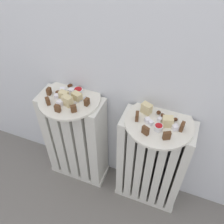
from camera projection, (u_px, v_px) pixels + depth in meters
ground_plane at (94, 221)px, 1.39m from camera, size 6.00×6.00×0.00m
radiator_left at (76, 140)px, 1.42m from camera, size 0.35×0.15×0.62m
radiator_right at (151, 164)px, 1.30m from camera, size 0.35×0.15×0.62m
plate_left at (70, 98)px, 1.20m from camera, size 0.31×0.31×0.01m
plate_right at (159, 122)px, 1.08m from camera, size 0.31×0.31×0.01m
dark_cake_slice_left_0 at (49, 91)px, 1.20m from camera, size 0.02×0.03×0.04m
dark_cake_slice_left_1 at (48, 101)px, 1.15m from camera, size 0.03×0.03×0.04m
dark_cake_slice_left_2 at (58, 108)px, 1.11m from camera, size 0.03×0.02×0.04m
dark_cake_slice_left_3 at (74, 109)px, 1.11m from camera, size 0.03×0.03×0.04m
dark_cake_slice_left_4 at (87, 102)px, 1.14m from camera, size 0.02×0.03×0.04m
marble_cake_slice_left_0 at (77, 96)px, 1.17m from camera, size 0.06×0.05×0.04m
marble_cake_slice_left_1 at (64, 95)px, 1.17m from camera, size 0.05×0.04×0.04m
marble_cake_slice_left_2 at (67, 101)px, 1.14m from camera, size 0.05×0.04×0.05m
turkish_delight_left_0 at (60, 103)px, 1.14m from camera, size 0.03×0.03×0.03m
turkish_delight_left_1 at (63, 90)px, 1.21m from camera, size 0.03×0.03×0.02m
turkish_delight_left_2 at (71, 91)px, 1.21m from camera, size 0.03×0.03×0.03m
turkish_delight_left_3 at (57, 96)px, 1.18m from camera, size 0.03×0.03×0.02m
medjool_date_left_0 at (58, 92)px, 1.21m from camera, size 0.03×0.03×0.02m
medjool_date_left_1 at (80, 87)px, 1.24m from camera, size 0.03×0.03×0.01m
medjool_date_left_2 at (70, 85)px, 1.25m from camera, size 0.03×0.03×0.02m
jam_bowl_left at (78, 91)px, 1.21m from camera, size 0.05×0.05×0.02m
dark_cake_slice_right_0 at (137, 116)px, 1.07m from camera, size 0.02×0.03×0.04m
dark_cake_slice_right_1 at (145, 131)px, 1.01m from camera, size 0.03×0.03×0.04m
dark_cake_slice_right_2 at (167, 136)px, 0.99m from camera, size 0.03×0.03×0.04m
dark_cake_slice_right_3 at (182, 127)px, 1.03m from camera, size 0.02×0.03×0.04m
marble_cake_slice_right_0 at (168, 121)px, 1.04m from camera, size 0.05×0.05×0.04m
marble_cake_slice_right_1 at (147, 108)px, 1.10m from camera, size 0.05×0.05×0.05m
turkish_delight_right_0 at (160, 120)px, 1.07m from camera, size 0.02×0.02×0.02m
turkish_delight_right_1 at (175, 127)px, 1.03m from camera, size 0.03×0.03×0.02m
turkish_delight_right_2 at (151, 123)px, 1.06m from camera, size 0.03×0.03×0.02m
turkish_delight_right_3 at (148, 120)px, 1.07m from camera, size 0.03×0.03×0.02m
medjool_date_right_0 at (159, 112)px, 1.11m from camera, size 0.02×0.03×0.01m
medjool_date_right_1 at (175, 119)px, 1.07m from camera, size 0.03×0.03×0.02m
medjool_date_right_2 at (163, 116)px, 1.09m from camera, size 0.04×0.03×0.02m
jam_bowl_right at (158, 127)px, 1.03m from camera, size 0.04×0.04×0.03m
fork at (80, 101)px, 1.17m from camera, size 0.06×0.10×0.00m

